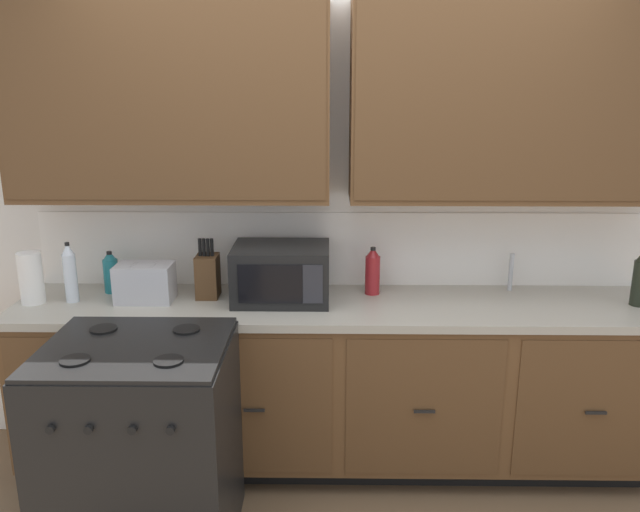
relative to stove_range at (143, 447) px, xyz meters
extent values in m
plane|color=brown|center=(0.84, 0.33, -0.47)|extent=(8.03, 8.03, 0.00)
cube|color=white|center=(0.84, 0.96, 0.81)|extent=(4.41, 0.05, 2.55)
cube|color=white|center=(0.84, 0.93, 0.64)|extent=(3.21, 0.01, 0.40)
cube|color=brown|center=(0.02, 0.76, 1.41)|extent=(1.56, 0.34, 0.95)
cube|color=brown|center=(0.02, 0.59, 1.41)|extent=(1.53, 0.01, 0.89)
cube|color=brown|center=(1.67, 0.76, 1.41)|extent=(1.56, 0.34, 0.95)
cube|color=brown|center=(1.67, 0.59, 1.41)|extent=(1.53, 0.01, 0.89)
cube|color=black|center=(0.84, 0.66, -0.42)|extent=(3.15, 0.48, 0.10)
cube|color=brown|center=(0.84, 0.63, 0.01)|extent=(3.21, 0.60, 0.77)
cube|color=brown|center=(-0.36, 0.33, 0.01)|extent=(0.74, 0.01, 0.70)
cube|color=black|center=(-0.36, 0.31, 0.01)|extent=(0.10, 0.01, 0.01)
cube|color=brown|center=(0.44, 0.33, 0.01)|extent=(0.74, 0.01, 0.70)
cube|color=black|center=(0.44, 0.31, 0.01)|extent=(0.10, 0.01, 0.01)
cube|color=brown|center=(1.25, 0.33, 0.01)|extent=(0.74, 0.01, 0.70)
cube|color=black|center=(1.25, 0.31, 0.01)|extent=(0.10, 0.01, 0.01)
cube|color=brown|center=(2.05, 0.33, 0.01)|extent=(0.74, 0.01, 0.70)
cube|color=black|center=(2.05, 0.31, 0.01)|extent=(0.10, 0.01, 0.01)
cube|color=#ADA899|center=(0.84, 0.63, 0.42)|extent=(3.24, 0.63, 0.04)
cube|color=#A8AAAF|center=(1.75, 0.66, 0.42)|extent=(0.56, 0.38, 0.02)
cube|color=black|center=(0.00, 0.00, -0.01)|extent=(0.76, 0.66, 0.92)
cube|color=black|center=(0.00, 0.00, 0.46)|extent=(0.74, 0.65, 0.02)
cylinder|color=black|center=(-0.18, -0.16, 0.47)|extent=(0.12, 0.12, 0.01)
cylinder|color=black|center=(0.18, -0.16, 0.47)|extent=(0.12, 0.12, 0.01)
cylinder|color=black|center=(-0.18, 0.16, 0.47)|extent=(0.12, 0.12, 0.01)
cylinder|color=black|center=(0.18, 0.16, 0.47)|extent=(0.12, 0.12, 0.01)
cylinder|color=black|center=(-0.22, -0.34, 0.28)|extent=(0.03, 0.02, 0.03)
cylinder|color=black|center=(-0.08, -0.34, 0.28)|extent=(0.03, 0.02, 0.03)
cylinder|color=black|center=(0.08, -0.34, 0.28)|extent=(0.03, 0.02, 0.03)
cylinder|color=black|center=(0.22, -0.34, 0.28)|extent=(0.03, 0.02, 0.03)
cube|color=black|center=(0.55, 0.67, 0.58)|extent=(0.48, 0.36, 0.28)
cube|color=black|center=(0.51, 0.49, 0.58)|extent=(0.31, 0.01, 0.19)
cube|color=#28282D|center=(0.72, 0.49, 0.58)|extent=(0.10, 0.01, 0.19)
cube|color=#B7B7BC|center=(-0.13, 0.65, 0.53)|extent=(0.28, 0.18, 0.19)
cube|color=black|center=(-0.18, 0.65, 0.62)|extent=(0.02, 0.13, 0.01)
cube|color=black|center=(-0.08, 0.65, 0.62)|extent=(0.02, 0.13, 0.01)
cube|color=#52361E|center=(0.17, 0.71, 0.55)|extent=(0.11, 0.14, 0.22)
cylinder|color=black|center=(0.14, 0.70, 0.70)|extent=(0.02, 0.02, 0.09)
cylinder|color=black|center=(0.16, 0.70, 0.70)|extent=(0.02, 0.02, 0.09)
cylinder|color=black|center=(0.18, 0.70, 0.70)|extent=(0.02, 0.02, 0.09)
cylinder|color=black|center=(0.20, 0.70, 0.70)|extent=(0.02, 0.02, 0.09)
cylinder|color=#B2B5BA|center=(1.75, 0.84, 0.54)|extent=(0.02, 0.02, 0.20)
cylinder|color=white|center=(-0.69, 0.61, 0.57)|extent=(0.12, 0.12, 0.26)
cylinder|color=silver|center=(-0.50, 0.63, 0.56)|extent=(0.06, 0.06, 0.25)
cone|color=silver|center=(-0.50, 0.63, 0.71)|extent=(0.06, 0.06, 0.06)
cylinder|color=black|center=(-0.50, 0.63, 0.73)|extent=(0.02, 0.02, 0.02)
cylinder|color=maroon|center=(1.02, 0.77, 0.54)|extent=(0.08, 0.08, 0.20)
cone|color=maroon|center=(1.02, 0.77, 0.66)|extent=(0.07, 0.07, 0.05)
cylinder|color=black|center=(1.02, 0.77, 0.68)|extent=(0.03, 0.03, 0.02)
cylinder|color=#1E707A|center=(-0.35, 0.78, 0.52)|extent=(0.08, 0.08, 0.18)
cone|color=#1E707A|center=(-0.35, 0.78, 0.63)|extent=(0.07, 0.07, 0.04)
cylinder|color=black|center=(-0.35, 0.78, 0.65)|extent=(0.03, 0.03, 0.02)
camera|label=1|loc=(0.79, -2.41, 1.51)|focal=35.96mm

